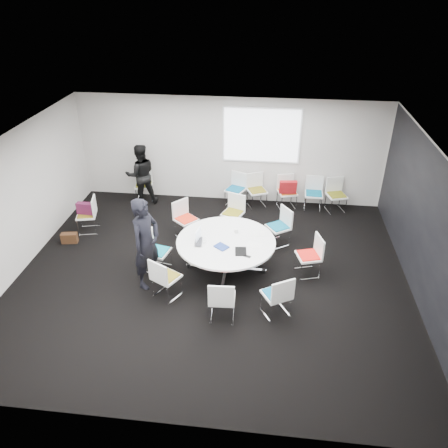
# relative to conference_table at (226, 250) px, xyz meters

# --- Properties ---
(room_shell) EXTENTS (8.08, 7.08, 2.88)m
(room_shell) POSITION_rel_conference_table_xyz_m (-0.17, -0.19, 0.88)
(room_shell) COLOR black
(room_shell) RESTS_ON ground
(conference_table) EXTENTS (2.02, 2.02, 0.73)m
(conference_table) POSITION_rel_conference_table_xyz_m (0.00, 0.00, 0.00)
(conference_table) COLOR silver
(conference_table) RESTS_ON ground
(projection_screen) EXTENTS (1.90, 0.03, 1.35)m
(projection_screen) POSITION_rel_conference_table_xyz_m (0.54, 3.27, 1.33)
(projection_screen) COLOR white
(projection_screen) RESTS_ON room_shell
(chair_ring_a) EXTENTS (0.56, 0.57, 0.88)m
(chair_ring_a) POSITION_rel_conference_table_xyz_m (1.70, 0.07, -0.24)
(chair_ring_a) COLOR silver
(chair_ring_a) RESTS_ON ground
(chair_ring_b) EXTENTS (0.63, 0.63, 0.88)m
(chair_ring_b) POSITION_rel_conference_table_xyz_m (1.07, 1.16, -0.24)
(chair_ring_b) COLOR silver
(chair_ring_b) RESTS_ON ground
(chair_ring_c) EXTENTS (0.59, 0.58, 0.88)m
(chair_ring_c) POSITION_rel_conference_table_xyz_m (-0.02, 1.68, -0.24)
(chair_ring_c) COLOR silver
(chair_ring_c) RESTS_ON ground
(chair_ring_d) EXTENTS (0.64, 0.64, 0.88)m
(chair_ring_d) POSITION_rel_conference_table_xyz_m (-1.09, 1.25, -0.24)
(chair_ring_d) COLOR silver
(chair_ring_d) RESTS_ON ground
(chair_ring_e) EXTENTS (0.54, 0.55, 0.88)m
(chair_ring_e) POSITION_rel_conference_table_xyz_m (-1.42, -0.14, -0.24)
(chair_ring_e) COLOR silver
(chair_ring_e) RESTS_ON ground
(chair_ring_f) EXTENTS (0.62, 0.61, 0.88)m
(chair_ring_f) POSITION_rel_conference_table_xyz_m (-1.04, -0.97, -0.24)
(chair_ring_f) COLOR silver
(chair_ring_f) RESTS_ON ground
(chair_ring_g) EXTENTS (0.48, 0.47, 0.88)m
(chair_ring_g) POSITION_rel_conference_table_xyz_m (0.09, -1.47, -0.24)
(chair_ring_g) COLOR silver
(chair_ring_g) RESTS_ON ground
(chair_ring_h) EXTENTS (0.62, 0.62, 0.88)m
(chair_ring_h) POSITION_rel_conference_table_xyz_m (1.06, -1.24, -0.24)
(chair_ring_h) COLOR silver
(chair_ring_h) RESTS_ON ground
(chair_back_a) EXTENTS (0.60, 0.59, 0.88)m
(chair_back_a) POSITION_rel_conference_table_xyz_m (-0.08, 2.97, -0.24)
(chair_back_a) COLOR silver
(chair_back_a) RESTS_ON ground
(chair_back_b) EXTENTS (0.60, 0.59, 0.88)m
(chair_back_b) POSITION_rel_conference_table_xyz_m (0.49, 2.97, -0.24)
(chair_back_b) COLOR silver
(chair_back_b) RESTS_ON ground
(chair_back_c) EXTENTS (0.57, 0.57, 0.88)m
(chair_back_c) POSITION_rel_conference_table_xyz_m (1.28, 2.97, -0.24)
(chair_back_c) COLOR silver
(chair_back_c) RESTS_ON ground
(chair_back_d) EXTENTS (0.47, 0.46, 0.88)m
(chair_back_d) POSITION_rel_conference_table_xyz_m (1.97, 2.96, -0.24)
(chair_back_d) COLOR silver
(chair_back_d) RESTS_ON ground
(chair_back_e) EXTENTS (0.57, 0.56, 0.88)m
(chair_back_e) POSITION_rel_conference_table_xyz_m (2.55, 2.94, -0.24)
(chair_back_e) COLOR silver
(chair_back_e) RESTS_ON ground
(chair_spare_left) EXTENTS (0.54, 0.55, 0.88)m
(chair_spare_left) POSITION_rel_conference_table_xyz_m (-3.47, 1.20, -0.24)
(chair_spare_left) COLOR silver
(chair_spare_left) RESTS_ON ground
(chair_person_back) EXTENTS (0.54, 0.53, 0.88)m
(chair_person_back) POSITION_rel_conference_table_xyz_m (-2.58, 2.97, -0.24)
(chair_person_back) COLOR silver
(chair_person_back) RESTS_ON ground
(person_main) EXTENTS (0.69, 0.81, 1.90)m
(person_main) POSITION_rel_conference_table_xyz_m (-1.48, -0.61, 0.43)
(person_main) COLOR black
(person_main) RESTS_ON ground
(person_back) EXTENTS (0.98, 0.89, 1.65)m
(person_back) POSITION_rel_conference_table_xyz_m (-2.58, 2.81, 0.31)
(person_back) COLOR black
(person_back) RESTS_ON ground
(laptop) EXTENTS (0.26, 0.38, 0.03)m
(laptop) POSITION_rel_conference_table_xyz_m (-0.49, -0.13, 0.23)
(laptop) COLOR #333338
(laptop) RESTS_ON conference_table
(laptop_lid) EXTENTS (0.06, 0.30, 0.22)m
(laptop_lid) POSITION_rel_conference_table_xyz_m (-0.56, -0.02, 0.34)
(laptop_lid) COLOR silver
(laptop_lid) RESTS_ON conference_table
(notebook_black) EXTENTS (0.25, 0.32, 0.02)m
(notebook_black) POSITION_rel_conference_table_xyz_m (0.33, -0.36, 0.22)
(notebook_black) COLOR black
(notebook_black) RESTS_ON conference_table
(tablet_folio) EXTENTS (0.33, 0.32, 0.03)m
(tablet_folio) POSITION_rel_conference_table_xyz_m (-0.06, -0.25, 0.23)
(tablet_folio) COLOR navy
(tablet_folio) RESTS_ON conference_table
(papers_right) EXTENTS (0.33, 0.25, 0.00)m
(papers_right) POSITION_rel_conference_table_xyz_m (0.63, 0.34, 0.22)
(papers_right) COLOR silver
(papers_right) RESTS_ON conference_table
(papers_front) EXTENTS (0.33, 0.26, 0.00)m
(papers_front) POSITION_rel_conference_table_xyz_m (0.58, -0.09, 0.22)
(papers_front) COLOR white
(papers_front) RESTS_ON conference_table
(cup) EXTENTS (0.08, 0.08, 0.09)m
(cup) POSITION_rel_conference_table_xyz_m (0.18, 0.33, 0.26)
(cup) COLOR white
(cup) RESTS_ON conference_table
(phone) EXTENTS (0.16, 0.12, 0.01)m
(phone) POSITION_rel_conference_table_xyz_m (0.47, -0.51, 0.22)
(phone) COLOR black
(phone) RESTS_ON conference_table
(maroon_bag) EXTENTS (0.41, 0.16, 0.28)m
(maroon_bag) POSITION_rel_conference_table_xyz_m (-3.48, 1.19, 0.10)
(maroon_bag) COLOR #531635
(maroon_bag) RESTS_ON chair_spare_left
(brown_bag) EXTENTS (0.38, 0.22, 0.24)m
(brown_bag) POSITION_rel_conference_table_xyz_m (-3.73, 0.64, -0.40)
(brown_bag) COLOR #3A2212
(brown_bag) RESTS_ON ground
(red_jacket) EXTENTS (0.46, 0.21, 0.36)m
(red_jacket) POSITION_rel_conference_table_xyz_m (1.28, 2.75, 0.18)
(red_jacket) COLOR maroon
(red_jacket) RESTS_ON chair_back_c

